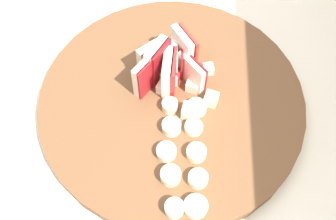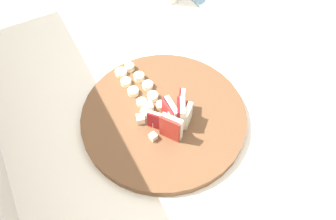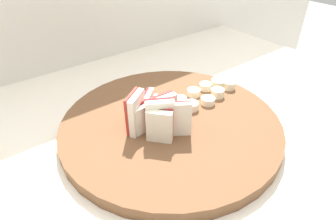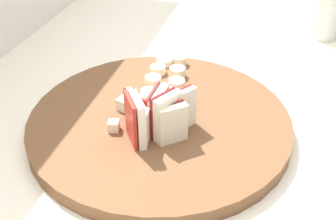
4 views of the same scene
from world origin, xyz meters
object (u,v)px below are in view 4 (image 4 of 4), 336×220
Objects in this scene: cutting_board at (160,123)px; small_jar at (329,7)px; apple_wedge_fan at (157,115)px; banana_slice_rows at (164,80)px; apple_dice_pile at (145,114)px.

cutting_board is 0.47m from small_jar.
banana_slice_rows is at bearing 11.90° from apple_wedge_fan.
small_jar is at bearing -39.52° from banana_slice_rows.
apple_wedge_fan reaches higher than banana_slice_rows.
apple_wedge_fan is at bearing 152.39° from small_jar.
cutting_board is 0.09m from banana_slice_rows.
cutting_board is 0.03m from apple_dice_pile.
small_jar reaches higher than apple_wedge_fan.
apple_dice_pile is at bearing 148.17° from small_jar.
apple_wedge_fan reaches higher than apple_dice_pile.
small_jar reaches higher than cutting_board.
apple_wedge_fan is at bearing -134.91° from apple_dice_pile.
banana_slice_rows is at bearing 11.71° from cutting_board.
banana_slice_rows is (0.09, 0.02, 0.02)m from cutting_board.
apple_dice_pile is 0.10m from banana_slice_rows.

